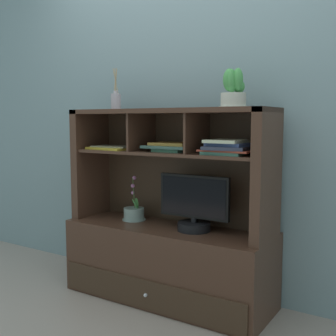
{
  "coord_description": "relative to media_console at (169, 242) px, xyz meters",
  "views": [
    {
      "loc": [
        1.47,
        -2.32,
        1.19
      ],
      "look_at": [
        0.0,
        0.0,
        0.88
      ],
      "focal_mm": 45.36,
      "sensor_mm": 36.0,
      "label": 1
    }
  ],
  "objects": [
    {
      "name": "magazine_stack_right",
      "position": [
        0.44,
        -0.04,
        0.65
      ],
      "size": [
        0.33,
        0.25,
        0.09
      ],
      "color": "#457F6C",
      "rests_on": "media_console"
    },
    {
      "name": "potted_orchid",
      "position": [
        -0.29,
        0.01,
        0.16
      ],
      "size": [
        0.16,
        0.16,
        0.31
      ],
      "color": "#869C96",
      "rests_on": "media_console"
    },
    {
      "name": "diffuser_bottle",
      "position": [
        -0.45,
        0.02,
        0.94
      ],
      "size": [
        0.07,
        0.07,
        0.29
      ],
      "color": "#B8ADBB",
      "rests_on": "media_console"
    },
    {
      "name": "magazine_stack_centre",
      "position": [
        0.02,
        0.02,
        0.64
      ],
      "size": [
        0.34,
        0.26,
        0.06
      ],
      "color": "#437E62",
      "rests_on": "media_console"
    },
    {
      "name": "potted_succulent",
      "position": [
        0.45,
        -0.0,
        0.98
      ],
      "size": [
        0.17,
        0.17,
        0.23
      ],
      "color": "silver",
      "rests_on": "media_console"
    },
    {
      "name": "back_wall",
      "position": [
        0.0,
        0.27,
        1.02
      ],
      "size": [
        6.0,
        0.02,
        2.8
      ],
      "primitive_type": "cube",
      "color": "#7B959C",
      "rests_on": "ground"
    },
    {
      "name": "media_console",
      "position": [
        0.0,
        0.0,
        0.0
      ],
      "size": [
        1.39,
        0.52,
        1.27
      ],
      "color": "#462C1F",
      "rests_on": "ground"
    },
    {
      "name": "tv_monitor",
      "position": [
        0.2,
        -0.02,
        0.26
      ],
      "size": [
        0.48,
        0.21,
        0.35
      ],
      "color": "black",
      "rests_on": "media_console"
    },
    {
      "name": "floor_plane",
      "position": [
        0.0,
        -0.01,
        -0.39
      ],
      "size": [
        6.0,
        6.0,
        0.02
      ],
      "primitive_type": "cube",
      "color": "#A39389",
      "rests_on": "ground"
    },
    {
      "name": "magazine_stack_left",
      "position": [
        -0.43,
        -0.04,
        0.62
      ],
      "size": [
        0.35,
        0.27,
        0.02
      ],
      "color": "gold",
      "rests_on": "media_console"
    }
  ]
}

